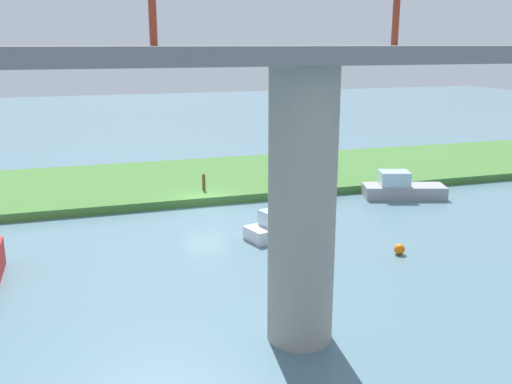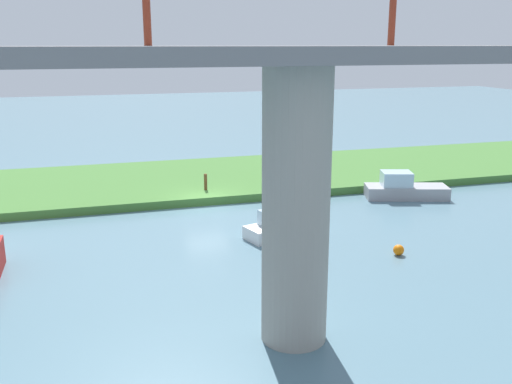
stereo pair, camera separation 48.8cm
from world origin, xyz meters
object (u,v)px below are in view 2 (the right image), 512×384
at_px(bridge_pylon, 296,209).
at_px(marker_buoy, 399,250).
at_px(motorboat_white, 404,189).
at_px(person_on_bank, 274,169).
at_px(motorboat_red, 283,226).
at_px(mooring_post, 206,182).

relative_size(bridge_pylon, marker_buoy, 17.79).
xyz_separation_m(motorboat_white, marker_buoy, (5.49, 8.85, -0.35)).
bearing_deg(bridge_pylon, marker_buoy, -141.64).
height_order(person_on_bank, motorboat_white, person_on_bank).
bearing_deg(bridge_pylon, person_on_bank, -106.38).
relative_size(motorboat_red, motorboat_white, 0.83).
bearing_deg(motorboat_white, bridge_pylon, 48.87).
bearing_deg(mooring_post, person_on_bank, -162.69).
bearing_deg(marker_buoy, mooring_post, -62.66).
bearing_deg(person_on_bank, motorboat_white, 142.97).
distance_m(bridge_pylon, mooring_post, 18.59).
distance_m(bridge_pylon, motorboat_white, 19.76).
distance_m(mooring_post, marker_buoy, 14.10).
distance_m(person_on_bank, mooring_post, 5.27).
height_order(bridge_pylon, marker_buoy, bridge_pylon).
distance_m(motorboat_white, marker_buoy, 10.42).
bearing_deg(bridge_pylon, motorboat_red, -107.16).
xyz_separation_m(bridge_pylon, person_on_bank, (-5.82, -19.82, -3.25)).
bearing_deg(motorboat_red, motorboat_white, -154.06).
bearing_deg(mooring_post, motorboat_white, 163.00).
xyz_separation_m(mooring_post, marker_buoy, (-6.47, 12.50, -0.76)).
xyz_separation_m(person_on_bank, motorboat_white, (-6.92, 5.22, -0.60)).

